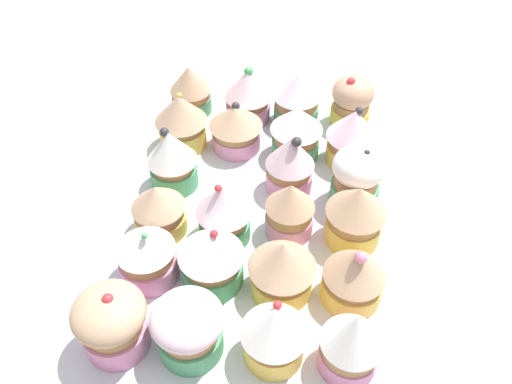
{
  "coord_description": "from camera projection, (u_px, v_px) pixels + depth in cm",
  "views": [
    {
      "loc": [
        -39.88,
        -4.25,
        45.01
      ],
      "look_at": [
        0.0,
        0.0,
        4.2
      ],
      "focal_mm": 36.27,
      "sensor_mm": 36.0,
      "label": 1
    }
  ],
  "objects": [
    {
      "name": "cupcake_21",
      "position": [
        181.0,
        120.0,
        0.65
      ],
      "size": [
        6.62,
        6.62,
        7.87
      ],
      "color": "#EFC651",
      "rests_on": "baking_tray"
    },
    {
      "name": "cupcake_16",
      "position": [
        248.0,
        95.0,
        0.69
      ],
      "size": [
        6.27,
        6.27,
        7.85
      ],
      "color": "pink",
      "rests_on": "baking_tray"
    },
    {
      "name": "cupcake_4",
      "position": [
        352.0,
        135.0,
        0.63
      ],
      "size": [
        6.35,
        6.35,
        7.94
      ],
      "color": "#EFC651",
      "rests_on": "baking_tray"
    },
    {
      "name": "cupcake_8",
      "position": [
        290.0,
        209.0,
        0.55
      ],
      "size": [
        5.29,
        5.29,
        7.01
      ],
      "color": "pink",
      "rests_on": "baking_tray"
    },
    {
      "name": "cupcake_15",
      "position": [
        236.0,
        126.0,
        0.65
      ],
      "size": [
        6.73,
        6.73,
        6.74
      ],
      "color": "pink",
      "rests_on": "baking_tray"
    },
    {
      "name": "cupcake_17",
      "position": [
        112.0,
        322.0,
        0.45
      ],
      "size": [
        6.51,
        6.51,
        7.34
      ],
      "color": "pink",
      "rests_on": "baking_tray"
    },
    {
      "name": "cupcake_5",
      "position": [
        352.0,
        101.0,
        0.68
      ],
      "size": [
        5.51,
        5.51,
        7.28
      ],
      "color": "#EFC651",
      "rests_on": "baking_tray"
    },
    {
      "name": "cupcake_7",
      "position": [
        282.0,
        267.0,
        0.49
      ],
      "size": [
        6.62,
        6.62,
        7.1
      ],
      "color": "#EFC651",
      "rests_on": "baking_tray"
    },
    {
      "name": "cupcake_9",
      "position": [
        290.0,
        164.0,
        0.59
      ],
      "size": [
        5.66,
        5.66,
        8.08
      ],
      "color": "pink",
      "rests_on": "baking_tray"
    },
    {
      "name": "cupcake_12",
      "position": [
        189.0,
        328.0,
        0.45
      ],
      "size": [
        6.44,
        6.44,
        6.56
      ],
      "color": "#4C9E6B",
      "rests_on": "baking_tray"
    },
    {
      "name": "cupcake_13",
      "position": [
        211.0,
        256.0,
        0.5
      ],
      "size": [
        6.54,
        6.54,
        7.5
      ],
      "color": "#4C9E6B",
      "rests_on": "baking_tray"
    },
    {
      "name": "cupcake_14",
      "position": [
        224.0,
        211.0,
        0.54
      ],
      "size": [
        5.95,
        5.95,
        7.97
      ],
      "color": "#4C9E6B",
      "rests_on": "baking_tray"
    },
    {
      "name": "cupcake_10",
      "position": [
        296.0,
        131.0,
        0.64
      ],
      "size": [
        6.48,
        6.48,
        7.19
      ],
      "color": "#4C9E6B",
      "rests_on": "baking_tray"
    },
    {
      "name": "cupcake_11",
      "position": [
        297.0,
        99.0,
        0.68
      ],
      "size": [
        6.15,
        6.15,
        7.16
      ],
      "color": "#4C9E6B",
      "rests_on": "baking_tray"
    },
    {
      "name": "cupcake_3",
      "position": [
        357.0,
        176.0,
        0.58
      ],
      "size": [
        5.85,
        5.85,
        7.66
      ],
      "color": "#4C9E6B",
      "rests_on": "baking_tray"
    },
    {
      "name": "cupcake_0",
      "position": [
        352.0,
        341.0,
        0.43
      ],
      "size": [
        5.46,
        5.46,
        7.87
      ],
      "color": "pink",
      "rests_on": "baking_tray"
    },
    {
      "name": "baking_tray",
      "position": [
        256.0,
        214.0,
        0.6
      ],
      "size": [
        47.08,
        33.25,
        1.2
      ],
      "color": "silver",
      "rests_on": "ground_plane"
    },
    {
      "name": "cupcake_19",
      "position": [
        159.0,
        208.0,
        0.55
      ],
      "size": [
        5.8,
        5.8,
        6.5
      ],
      "color": "#EFC651",
      "rests_on": "baking_tray"
    },
    {
      "name": "cupcake_6",
      "position": [
        274.0,
        332.0,
        0.44
      ],
      "size": [
        6.0,
        6.0,
        7.68
      ],
      "color": "#EFC651",
      "rests_on": "baking_tray"
    },
    {
      "name": "cupcake_18",
      "position": [
        146.0,
        253.0,
        0.51
      ],
      "size": [
        5.94,
        5.94,
        7.18
      ],
      "color": "pink",
      "rests_on": "baking_tray"
    },
    {
      "name": "cupcake_1",
      "position": [
        354.0,
        274.0,
        0.49
      ],
      "size": [
        6.04,
        6.04,
        7.4
      ],
      "color": "#EFC651",
      "rests_on": "baking_tray"
    },
    {
      "name": "cupcake_22",
      "position": [
        190.0,
        89.0,
        0.7
      ],
      "size": [
        5.62,
        5.62,
        6.99
      ],
      "color": "#4C9E6B",
      "rests_on": "baking_tray"
    },
    {
      "name": "cupcake_20",
      "position": [
        172.0,
        159.0,
        0.6
      ],
      "size": [
        5.83,
        5.83,
        8.16
      ],
      "color": "#4C9E6B",
      "rests_on": "baking_tray"
    },
    {
      "name": "cupcake_2",
      "position": [
        356.0,
        214.0,
        0.54
      ],
      "size": [
        6.42,
        6.42,
        7.63
      ],
      "color": "#EFC651",
      "rests_on": "baking_tray"
    },
    {
      "name": "ground_plane",
      "position": [
        256.0,
        226.0,
        0.61
      ],
      "size": [
        180.0,
        180.0,
        3.0
      ],
      "primitive_type": "cube",
      "color": "#B2A899"
    }
  ]
}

